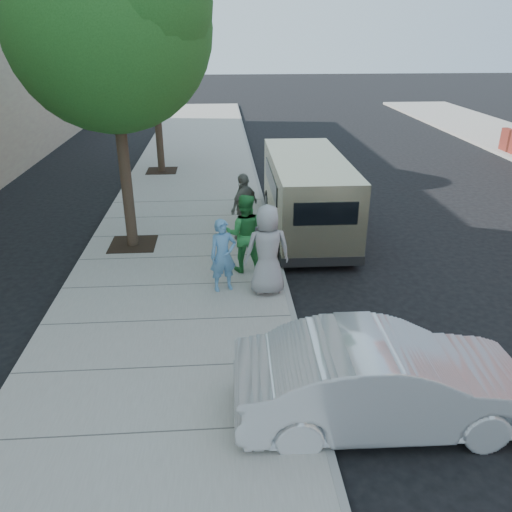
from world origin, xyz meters
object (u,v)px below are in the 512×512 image
tree_far (153,43)px  person_gray_shirt (267,250)px  tree_near (110,19)px  van (306,193)px  parking_meter (263,246)px  person_green_shirt (245,233)px  person_officer (223,255)px  person_striped_polo (244,207)px  sedan (385,381)px

tree_far → person_gray_shirt: size_ratio=3.32×
tree_near → van: bearing=11.4°
parking_meter → person_gray_shirt: bearing=6.2°
person_green_shirt → person_officer: bearing=67.2°
van → person_green_shirt: bearing=-124.2°
person_gray_shirt → parking_meter: bearing=-12.1°
tree_near → van: tree_near is taller
tree_near → van: size_ratio=1.27×
person_green_shirt → person_striped_polo: size_ratio=1.02×
van → tree_near: bearing=-168.0°
tree_far → van: size_ratio=1.10×
tree_near → parking_meter: (3.16, -2.85, -4.33)m
sedan → person_gray_shirt: (-1.35, 3.86, 0.41)m
van → tree_far: bearing=125.9°
person_green_shirt → tree_near: bearing=-26.0°
sedan → person_striped_polo: bearing=14.6°
tree_near → tree_far: bearing=90.0°
person_gray_shirt → person_green_shirt: bearing=-73.2°
sedan → person_officer: (-2.28, 4.04, 0.24)m
person_gray_shirt → van: bearing=-115.0°
parking_meter → person_officer: bearing=-177.1°
person_officer → person_gray_shirt: 0.96m
van → person_green_shirt: (-1.88, -2.70, -0.08)m
tree_near → sedan: 9.48m
parking_meter → person_green_shirt: 1.15m
tree_far → van: bearing=-54.7°
van → person_officer: 4.35m
parking_meter → van: 4.10m
van → person_gray_shirt: size_ratio=3.02×
parking_meter → van: size_ratio=0.25×
van → person_officer: (-2.38, -3.63, -0.20)m
tree_far → tree_near: bearing=-90.0°
sedan → person_green_shirt: bearing=20.6°
tree_near → person_striped_polo: (2.93, 0.20, -4.49)m
van → person_officer: size_ratio=3.67×
tree_near → person_gray_shirt: bearing=-41.3°
tree_near → tree_far: tree_near is taller
tree_far → sedan: 15.62m
tree_near → tree_far: size_ratio=1.16×
tree_far → sedan: tree_far is taller
person_officer → person_gray_shirt: size_ratio=0.82×
parking_meter → person_gray_shirt: 0.14m
tree_near → sedan: (4.61, -6.73, -4.83)m
person_green_shirt → person_striped_polo: 1.96m
person_officer → person_gray_shirt: bearing=-27.5°
person_striped_polo → sedan: bearing=52.8°
person_officer → person_green_shirt: 1.07m
parking_meter → person_gray_shirt: size_ratio=0.76×
sedan → person_green_shirt: (-1.77, 4.98, 0.36)m
person_officer → tree_far: bearing=86.2°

